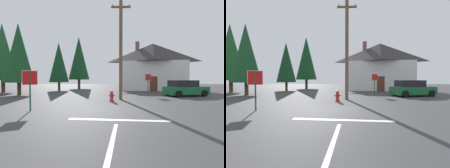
# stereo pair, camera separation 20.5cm
# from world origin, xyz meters

# --- Properties ---
(ground_plane) EXTENTS (80.00, 80.00, 0.10)m
(ground_plane) POSITION_xyz_m (0.00, 0.00, -0.05)
(ground_plane) COLOR #38383A
(lane_stop_bar) EXTENTS (4.39, 0.66, 0.01)m
(lane_stop_bar) POSITION_xyz_m (0.64, -2.25, 0.00)
(lane_stop_bar) COLOR silver
(lane_stop_bar) RESTS_ON ground
(lane_center_stripe) EXTENTS (0.37, 3.55, 0.01)m
(lane_center_stripe) POSITION_xyz_m (0.42, -4.71, 0.00)
(lane_center_stripe) COLOR silver
(lane_center_stripe) RESTS_ON ground
(stop_sign_near) EXTENTS (0.71, 0.37, 2.21)m
(stop_sign_near) POSITION_xyz_m (-4.18, -0.24, 1.58)
(stop_sign_near) COLOR #1E4C28
(stop_sign_near) RESTS_ON ground
(fire_hydrant) EXTENTS (0.48, 0.41, 0.95)m
(fire_hydrant) POSITION_xyz_m (0.22, 3.53, 0.47)
(fire_hydrant) COLOR #AD231E
(fire_hydrant) RESTS_ON ground
(utility_pole) EXTENTS (1.60, 0.28, 8.19)m
(utility_pole) POSITION_xyz_m (0.94, 4.78, 4.27)
(utility_pole) COLOR brown
(utility_pole) RESTS_ON ground
(stop_sign_far) EXTENTS (0.62, 0.27, 2.19)m
(stop_sign_far) POSITION_xyz_m (3.73, 7.64, 1.54)
(stop_sign_far) COLOR #1E4C28
(stop_sign_far) RESTS_ON ground
(house) EXTENTS (10.46, 6.81, 7.35)m
(house) POSITION_xyz_m (5.98, 16.25, 3.54)
(house) COLOR silver
(house) RESTS_ON ground
(parked_car) EXTENTS (4.46, 2.83, 1.57)m
(parked_car) POSITION_xyz_m (7.39, 7.71, 0.75)
(parked_car) COLOR #195B2D
(parked_car) RESTS_ON ground
(pine_tree_tall_left) EXTENTS (2.68, 2.68, 6.70)m
(pine_tree_tall_left) POSITION_xyz_m (-7.36, 14.48, 3.94)
(pine_tree_tall_left) COLOR #4C3823
(pine_tree_tall_left) RESTS_ON ground
(pine_tree_mid_left) EXTENTS (2.97, 2.97, 7.43)m
(pine_tree_mid_left) POSITION_xyz_m (-9.50, 8.21, 4.37)
(pine_tree_mid_left) COLOR #4C3823
(pine_tree_mid_left) RESTS_ON ground
(pine_tree_short_left) EXTENTS (3.37, 3.37, 8.42)m
(pine_tree_short_left) POSITION_xyz_m (-5.46, 18.76, 4.95)
(pine_tree_short_left) COLOR #4C3823
(pine_tree_short_left) RESTS_ON ground
(pine_tree_far_center) EXTENTS (3.36, 3.36, 8.41)m
(pine_tree_far_center) POSITION_xyz_m (-13.22, 11.33, 4.94)
(pine_tree_far_center) COLOR #4C3823
(pine_tree_far_center) RESTS_ON ground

